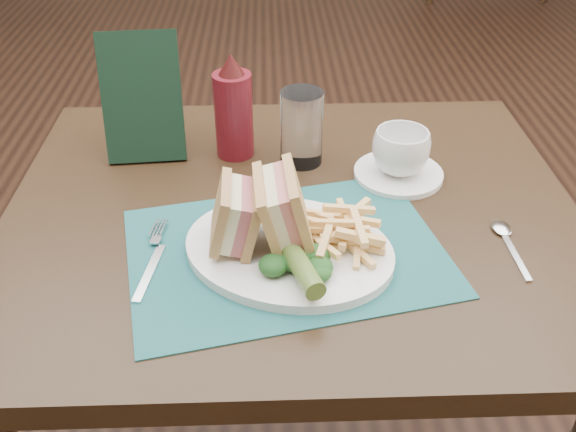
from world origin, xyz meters
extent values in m
plane|color=black|center=(0.00, 0.00, 0.00)|extent=(7.00, 7.00, 0.00)
cube|color=#1A5353|center=(-0.01, -0.61, 0.75)|extent=(0.50, 0.40, 0.00)
cylinder|color=#496627|center=(0.00, -0.69, 0.79)|extent=(0.06, 0.12, 0.03)
cylinder|color=white|center=(0.18, -0.41, 0.76)|extent=(0.18, 0.18, 0.01)
imported|color=white|center=(0.18, -0.41, 0.80)|extent=(0.11, 0.11, 0.08)
cylinder|color=white|center=(0.02, -0.36, 0.81)|extent=(0.09, 0.09, 0.13)
cube|color=black|center=(-0.25, -0.32, 0.86)|extent=(0.14, 0.09, 0.21)
camera|label=1|loc=(-0.04, -1.33, 1.32)|focal=40.00mm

